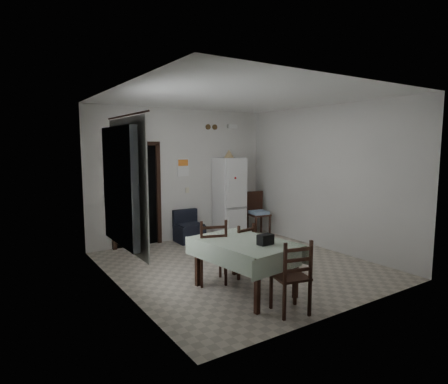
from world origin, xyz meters
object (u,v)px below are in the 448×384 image
at_px(fridge, 229,197).
at_px(corner_chair, 259,214).
at_px(dining_chair_far_left, 211,251).
at_px(navy_seat, 189,226).
at_px(dining_chair_far_right, 239,249).
at_px(dining_chair_near_head, 290,276).
at_px(dining_table, 244,266).

height_order(fridge, corner_chair, fridge).
bearing_deg(dining_chair_far_left, corner_chair, -122.09).
bearing_deg(navy_seat, corner_chair, -10.42).
distance_m(navy_seat, dining_chair_far_right, 2.36).
distance_m(dining_chair_far_left, dining_chair_far_right, 0.56).
xyz_separation_m(fridge, dining_chair_near_head, (-1.63, -3.81, -0.43)).
xyz_separation_m(navy_seat, corner_chair, (1.67, -0.33, 0.16)).
distance_m(navy_seat, dining_chair_far_left, 2.53).
bearing_deg(corner_chair, fridge, 158.88).
height_order(dining_chair_far_left, dining_chair_far_right, dining_chair_far_left).
height_order(fridge, dining_chair_near_head, fridge).
relative_size(dining_chair_far_left, dining_chair_near_head, 1.05).
distance_m(corner_chair, dining_chair_far_left, 3.26).
bearing_deg(navy_seat, dining_table, -101.98).
relative_size(navy_seat, corner_chair, 0.68).
bearing_deg(dining_chair_far_right, dining_chair_far_left, -3.53).
bearing_deg(dining_chair_far_right, fridge, -127.41).
xyz_separation_m(navy_seat, dining_chair_near_head, (-0.59, -3.81, 0.13)).
xyz_separation_m(fridge, dining_chair_far_left, (-1.92, -2.37, -0.41)).
xyz_separation_m(dining_table, dining_chair_far_right, (0.34, 0.61, 0.06)).
bearing_deg(dining_chair_far_left, dining_chair_far_right, -157.32).
xyz_separation_m(dining_chair_far_left, dining_chair_near_head, (0.29, -1.44, -0.02)).
relative_size(corner_chair, dining_chair_far_right, 1.18).
bearing_deg(dining_chair_far_right, navy_seat, -104.92).
relative_size(dining_table, dining_chair_far_left, 1.44).
bearing_deg(dining_chair_far_right, dining_table, 53.50).
bearing_deg(dining_chair_far_left, navy_seat, -91.09).
height_order(navy_seat, dining_chair_far_right, dining_chair_far_right).
distance_m(corner_chair, dining_chair_near_head, 4.14).
bearing_deg(fridge, corner_chair, -26.00).
bearing_deg(fridge, dining_table, -118.16).
bearing_deg(dining_chair_far_right, dining_chair_near_head, 72.84).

